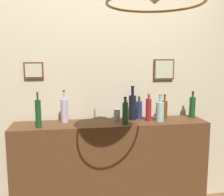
{
  "coord_description": "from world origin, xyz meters",
  "views": [
    {
      "loc": [
        -0.4,
        -1.64,
        1.62
      ],
      "look_at": [
        0.0,
        0.78,
        1.24
      ],
      "focal_mm": 41.79,
      "sensor_mm": 36.0,
      "label": 1
    }
  ],
  "objects_px": {
    "liquor_bottle_gin": "(38,113)",
    "liquor_bottle_sherry": "(132,107)",
    "liquor_bottle_brandy": "(149,109)",
    "liquor_bottle_scotch": "(164,109)",
    "liquor_bottle_vermouth": "(139,109)",
    "liquor_bottle_amaro": "(160,111)",
    "liquor_bottle_rum": "(192,107)",
    "liquor_bottle_vodka": "(64,110)",
    "glass_tumbler_rocks": "(117,114)",
    "liquor_bottle_rye": "(125,113)"
  },
  "relations": [
    {
      "from": "liquor_bottle_sherry",
      "to": "liquor_bottle_brandy",
      "type": "bearing_deg",
      "value": -24.81
    },
    {
      "from": "liquor_bottle_rye",
      "to": "liquor_bottle_vermouth",
      "type": "relative_size",
      "value": 1.11
    },
    {
      "from": "liquor_bottle_gin",
      "to": "liquor_bottle_sherry",
      "type": "xyz_separation_m",
      "value": [
        0.92,
        0.16,
        0.0
      ]
    },
    {
      "from": "liquor_bottle_scotch",
      "to": "liquor_bottle_sherry",
      "type": "bearing_deg",
      "value": 179.82
    },
    {
      "from": "liquor_bottle_vodka",
      "to": "liquor_bottle_vermouth",
      "type": "bearing_deg",
      "value": 2.94
    },
    {
      "from": "liquor_bottle_rum",
      "to": "glass_tumbler_rocks",
      "type": "distance_m",
      "value": 0.81
    },
    {
      "from": "liquor_bottle_sherry",
      "to": "liquor_bottle_vermouth",
      "type": "height_order",
      "value": "liquor_bottle_sherry"
    },
    {
      "from": "liquor_bottle_rum",
      "to": "liquor_bottle_vodka",
      "type": "height_order",
      "value": "liquor_bottle_vodka"
    },
    {
      "from": "liquor_bottle_amaro",
      "to": "glass_tumbler_rocks",
      "type": "relative_size",
      "value": 2.54
    },
    {
      "from": "liquor_bottle_vermouth",
      "to": "liquor_bottle_vodka",
      "type": "bearing_deg",
      "value": -177.06
    },
    {
      "from": "liquor_bottle_vermouth",
      "to": "liquor_bottle_scotch",
      "type": "bearing_deg",
      "value": -10.52
    },
    {
      "from": "liquor_bottle_rye",
      "to": "liquor_bottle_sherry",
      "type": "relative_size",
      "value": 0.76
    },
    {
      "from": "liquor_bottle_scotch",
      "to": "liquor_bottle_vodka",
      "type": "distance_m",
      "value": 1.03
    },
    {
      "from": "liquor_bottle_rye",
      "to": "liquor_bottle_gin",
      "type": "xyz_separation_m",
      "value": [
        -0.8,
        0.01,
        0.02
      ]
    },
    {
      "from": "liquor_bottle_brandy",
      "to": "liquor_bottle_scotch",
      "type": "height_order",
      "value": "liquor_bottle_brandy"
    },
    {
      "from": "liquor_bottle_gin",
      "to": "liquor_bottle_rum",
      "type": "height_order",
      "value": "liquor_bottle_gin"
    },
    {
      "from": "liquor_bottle_scotch",
      "to": "liquor_bottle_rum",
      "type": "height_order",
      "value": "liquor_bottle_rum"
    },
    {
      "from": "liquor_bottle_sherry",
      "to": "liquor_bottle_amaro",
      "type": "bearing_deg",
      "value": -23.67
    },
    {
      "from": "liquor_bottle_vodka",
      "to": "liquor_bottle_amaro",
      "type": "xyz_separation_m",
      "value": [
        0.94,
        -0.12,
        -0.02
      ]
    },
    {
      "from": "liquor_bottle_gin",
      "to": "liquor_bottle_vermouth",
      "type": "xyz_separation_m",
      "value": [
        1.0,
        0.21,
        -0.04
      ]
    },
    {
      "from": "liquor_bottle_rye",
      "to": "liquor_bottle_scotch",
      "type": "bearing_deg",
      "value": 20.19
    },
    {
      "from": "liquor_bottle_brandy",
      "to": "liquor_bottle_sherry",
      "type": "distance_m",
      "value": 0.17
    },
    {
      "from": "liquor_bottle_brandy",
      "to": "liquor_bottle_rum",
      "type": "bearing_deg",
      "value": 7.59
    },
    {
      "from": "liquor_bottle_vodka",
      "to": "liquor_bottle_amaro",
      "type": "height_order",
      "value": "liquor_bottle_vodka"
    },
    {
      "from": "liquor_bottle_rye",
      "to": "liquor_bottle_brandy",
      "type": "distance_m",
      "value": 0.28
    },
    {
      "from": "liquor_bottle_scotch",
      "to": "liquor_bottle_amaro",
      "type": "bearing_deg",
      "value": -128.33
    },
    {
      "from": "liquor_bottle_gin",
      "to": "liquor_bottle_scotch",
      "type": "height_order",
      "value": "liquor_bottle_gin"
    },
    {
      "from": "glass_tumbler_rocks",
      "to": "liquor_bottle_brandy",
      "type": "bearing_deg",
      "value": -18.98
    },
    {
      "from": "liquor_bottle_brandy",
      "to": "liquor_bottle_gin",
      "type": "height_order",
      "value": "liquor_bottle_gin"
    },
    {
      "from": "liquor_bottle_amaro",
      "to": "liquor_bottle_vermouth",
      "type": "height_order",
      "value": "liquor_bottle_amaro"
    },
    {
      "from": "glass_tumbler_rocks",
      "to": "liquor_bottle_rye",
      "type": "bearing_deg",
      "value": -78.48
    },
    {
      "from": "liquor_bottle_gin",
      "to": "liquor_bottle_rum",
      "type": "distance_m",
      "value": 1.58
    },
    {
      "from": "liquor_bottle_sherry",
      "to": "liquor_bottle_rye",
      "type": "bearing_deg",
      "value": -123.68
    },
    {
      "from": "liquor_bottle_gin",
      "to": "liquor_bottle_vermouth",
      "type": "relative_size",
      "value": 1.4
    },
    {
      "from": "liquor_bottle_vodka",
      "to": "liquor_bottle_brandy",
      "type": "bearing_deg",
      "value": -5.28
    },
    {
      "from": "liquor_bottle_brandy",
      "to": "liquor_bottle_rum",
      "type": "xyz_separation_m",
      "value": [
        0.5,
        0.07,
        -0.0
      ]
    },
    {
      "from": "liquor_bottle_vodka",
      "to": "liquor_bottle_vermouth",
      "type": "xyz_separation_m",
      "value": [
        0.77,
        0.04,
        -0.03
      ]
    },
    {
      "from": "liquor_bottle_rye",
      "to": "liquor_bottle_vermouth",
      "type": "xyz_separation_m",
      "value": [
        0.2,
        0.22,
        -0.02
      ]
    },
    {
      "from": "liquor_bottle_gin",
      "to": "glass_tumbler_rocks",
      "type": "distance_m",
      "value": 0.79
    },
    {
      "from": "liquor_bottle_scotch",
      "to": "liquor_bottle_rum",
      "type": "distance_m",
      "value": 0.31
    },
    {
      "from": "liquor_bottle_rye",
      "to": "liquor_bottle_rum",
      "type": "distance_m",
      "value": 0.78
    },
    {
      "from": "liquor_bottle_vodka",
      "to": "liquor_bottle_rum",
      "type": "bearing_deg",
      "value": -0.42
    },
    {
      "from": "liquor_bottle_vodka",
      "to": "liquor_bottle_sherry",
      "type": "height_order",
      "value": "liquor_bottle_sherry"
    },
    {
      "from": "liquor_bottle_rye",
      "to": "liquor_bottle_vermouth",
      "type": "distance_m",
      "value": 0.29
    },
    {
      "from": "liquor_bottle_rum",
      "to": "glass_tumbler_rocks",
      "type": "xyz_separation_m",
      "value": [
        -0.81,
        0.04,
        -0.06
      ]
    },
    {
      "from": "liquor_bottle_scotch",
      "to": "liquor_bottle_rum",
      "type": "relative_size",
      "value": 0.9
    },
    {
      "from": "liquor_bottle_brandy",
      "to": "liquor_bottle_scotch",
      "type": "bearing_deg",
      "value": 19.48
    },
    {
      "from": "liquor_bottle_rum",
      "to": "liquor_bottle_vermouth",
      "type": "bearing_deg",
      "value": 175.06
    },
    {
      "from": "liquor_bottle_brandy",
      "to": "liquor_bottle_gin",
      "type": "bearing_deg",
      "value": -175.25
    },
    {
      "from": "liquor_bottle_rye",
      "to": "glass_tumbler_rocks",
      "type": "height_order",
      "value": "liquor_bottle_rye"
    }
  ]
}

